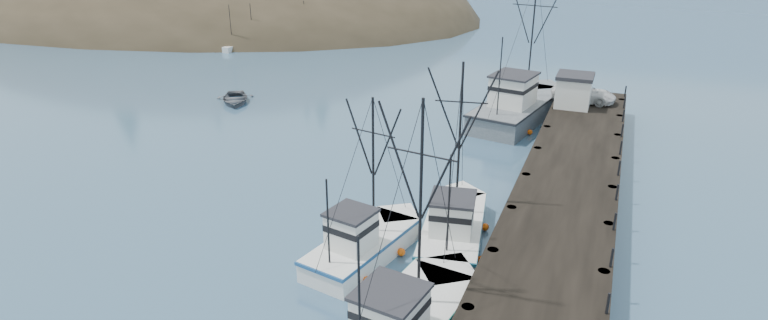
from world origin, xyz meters
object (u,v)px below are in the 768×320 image
at_px(pickup_truck, 584,93).
at_px(motorboat, 235,102).
at_px(pier, 568,185).
at_px(trawler_far, 454,225).
at_px(pier_shed, 574,90).
at_px(work_vessel, 520,105).
at_px(trawler_mid, 365,243).

xyz_separation_m(pickup_truck, motorboat, (-32.48, -6.06, -2.76)).
distance_m(pier, pickup_truck, 18.04).
xyz_separation_m(pier, trawler_far, (-5.60, -6.20, -0.87)).
xyz_separation_m(trawler_far, pier_shed, (4.27, 22.47, 2.60)).
bearing_deg(pier, motorboat, 160.14).
distance_m(pier, trawler_far, 8.40).
relative_size(pier, pickup_truck, 8.09).
relative_size(pier_shed, motorboat, 0.61).
bearing_deg(motorboat, trawler_far, -66.42).
bearing_deg(trawler_far, work_vessel, 90.73).
bearing_deg(trawler_far, pickup_truck, 78.28).
bearing_deg(pickup_truck, pier, -172.69).
bearing_deg(work_vessel, pier, -71.22).
bearing_deg(pier, trawler_mid, -133.80).
bearing_deg(motorboat, pickup_truck, -22.40).
distance_m(trawler_far, pickup_truck, 24.79).
bearing_deg(work_vessel, pier_shed, -13.26).
distance_m(pier_shed, pickup_truck, 2.01).
height_order(pier, work_vessel, work_vessel).
relative_size(trawler_far, pickup_truck, 1.92).
bearing_deg(work_vessel, trawler_far, -89.27).
relative_size(trawler_far, pier_shed, 3.27).
distance_m(pier_shed, motorboat, 32.20).
bearing_deg(pier_shed, trawler_far, -100.76).
distance_m(trawler_far, work_vessel, 23.55).
bearing_deg(pickup_truck, work_vessel, 102.55).
bearing_deg(pier_shed, pier, -85.34).
bearing_deg(pier, pickup_truck, 91.82).
xyz_separation_m(pier, trawler_mid, (-9.51, -9.92, -0.87)).
bearing_deg(motorboat, work_vessel, -21.72).
height_order(work_vessel, pier_shed, work_vessel).
bearing_deg(pickup_truck, pier_shed, 162.01).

